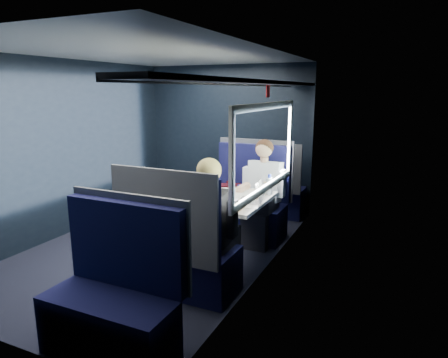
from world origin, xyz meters
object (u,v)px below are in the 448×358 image
at_px(seat_bay_near, 247,205).
at_px(seat_row_front, 270,190).
at_px(woman, 212,219).
at_px(bottle_small, 269,186).
at_px(cup, 264,191).
at_px(seat_bay_far, 180,253).
at_px(seat_row_back, 115,299).
at_px(man, 262,188).
at_px(table, 235,206).
at_px(laptop, 255,196).

relative_size(seat_bay_near, seat_row_front, 1.09).
distance_m(woman, bottle_small, 1.07).
xyz_separation_m(bottle_small, cup, (-0.06, -0.01, -0.06)).
height_order(seat_bay_near, seat_bay_far, same).
distance_m(seat_bay_near, seat_bay_far, 1.75).
distance_m(seat_row_back, bottle_small, 2.23).
distance_m(man, woman, 1.41).
xyz_separation_m(seat_bay_far, seat_row_back, (0.00, -0.92, -0.00)).
bearing_deg(table, seat_row_front, 95.80).
distance_m(table, laptop, 0.28).
height_order(table, man, man).
height_order(seat_bay_far, laptop, seat_bay_far).
bearing_deg(seat_bay_far, cup, 71.52).
distance_m(table, seat_bay_far, 0.93).
relative_size(seat_bay_near, bottle_small, 5.37).
distance_m(seat_bay_far, seat_row_front, 2.67).
bearing_deg(bottle_small, man, 120.32).
bearing_deg(seat_row_front, seat_bay_near, -90.59).
height_order(table, seat_bay_near, seat_bay_near).
height_order(seat_bay_near, bottle_small, seat_bay_near).
bearing_deg(seat_row_front, cup, -74.65).
xyz_separation_m(seat_row_back, woman, (0.25, 1.09, 0.32)).
distance_m(table, cup, 0.41).
height_order(seat_bay_far, bottle_small, seat_bay_far).
xyz_separation_m(table, seat_row_back, (-0.18, -1.80, -0.25)).
relative_size(woman, laptop, 3.91).
relative_size(seat_row_back, woman, 0.88).
relative_size(table, man, 0.76).
distance_m(man, cup, 0.40).
height_order(seat_bay_far, seat_row_back, seat_bay_far).
relative_size(seat_bay_far, man, 0.95).
height_order(seat_row_back, laptop, seat_row_back).
height_order(seat_bay_near, cup, seat_bay_near).
relative_size(laptop, bottle_small, 1.44).
height_order(seat_bay_near, seat_row_front, seat_bay_near).
bearing_deg(seat_row_front, table, -84.20).
height_order(seat_row_front, bottle_small, seat_row_front).
xyz_separation_m(seat_bay_near, cup, (0.41, -0.54, 0.36)).
relative_size(seat_row_front, bottle_small, 4.94).
bearing_deg(bottle_small, table, -129.31).
distance_m(table, man, 0.70).
relative_size(table, seat_bay_near, 0.79).
relative_size(table, bottle_small, 4.26).
xyz_separation_m(seat_row_back, laptop, (0.42, 1.78, 0.39)).
xyz_separation_m(table, laptop, (0.24, -0.02, 0.14)).
height_order(table, seat_row_front, seat_row_front).
height_order(laptop, bottle_small, bottle_small).
relative_size(seat_bay_near, man, 0.95).
height_order(seat_bay_near, man, man).
bearing_deg(man, seat_row_back, -95.72).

